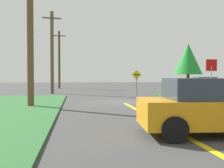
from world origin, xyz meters
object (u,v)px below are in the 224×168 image
utility_pole_near (30,23)px  direction_sign (137,79)px  oak_tree_left (188,59)px  utility_pole_mid (52,52)px  utility_pole_far (59,59)px  car_behind_on_main_road (214,107)px  car_on_crossroad (203,86)px  stop_sign (211,73)px

utility_pole_near → direction_sign: bearing=47.5°
utility_pole_near → oak_tree_left: bearing=48.8°
utility_pole_mid → utility_pole_far: 11.63m
oak_tree_left → car_behind_on_main_road: bearing=-111.9°
utility_pole_mid → utility_pole_far: utility_pole_far is taller
car_on_crossroad → oak_tree_left: 12.73m
utility_pole_near → utility_pole_mid: size_ratio=1.13×
car_on_crossroad → utility_pole_mid: 14.59m
utility_pole_near → car_behind_on_main_road: bearing=-51.3°
utility_pole_far → direction_sign: bearing=-62.5°
utility_pole_mid → oak_tree_left: size_ratio=1.29×
car_on_crossroad → direction_sign: bearing=98.7°
utility_pole_near → oak_tree_left: (17.60, 20.08, -0.54)m
utility_pole_far → car_on_crossroad: bearing=-47.3°
car_behind_on_main_road → utility_pole_mid: utility_pole_mid is taller
car_behind_on_main_road → utility_pole_mid: 20.73m
utility_pole_near → direction_sign: size_ratio=3.94×
utility_pole_mid → utility_pole_far: bearing=89.9°
direction_sign → oak_tree_left: bearing=49.7°
car_on_crossroad → utility_pole_near: 16.72m
stop_sign → direction_sign: size_ratio=1.18×
utility_pole_near → oak_tree_left: size_ratio=1.46×
stop_sign → oak_tree_left: oak_tree_left is taller
car_on_crossroad → utility_pole_mid: bearing=87.6°
car_on_crossroad → car_behind_on_main_road: bearing=165.8°
car_on_crossroad → utility_pole_far: (-13.81, 14.95, 3.28)m
car_on_crossroad → utility_pole_mid: size_ratio=0.55×
direction_sign → utility_pole_mid: bearing=158.2°
utility_pole_mid → oak_tree_left: 19.36m
utility_pole_mid → utility_pole_near: bearing=-90.9°
stop_sign → utility_pole_near: bearing=-1.8°
oak_tree_left → car_on_crossroad: bearing=-106.9°
stop_sign → car_behind_on_main_road: stop_sign is taller
car_on_crossroad → utility_pole_far: 20.62m
utility_pole_mid → direction_sign: bearing=-21.8°
utility_pole_mid → direction_sign: (7.65, -3.06, -2.64)m
direction_sign → utility_pole_near: bearing=-132.5°
car_on_crossroad → direction_sign: (-6.18, 0.27, 0.61)m
car_behind_on_main_road → utility_pole_far: bearing=105.5°
utility_pole_mid → oak_tree_left: (17.41, 8.45, -0.02)m
utility_pole_far → utility_pole_near: bearing=-90.5°
stop_sign → car_on_crossroad: 9.20m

